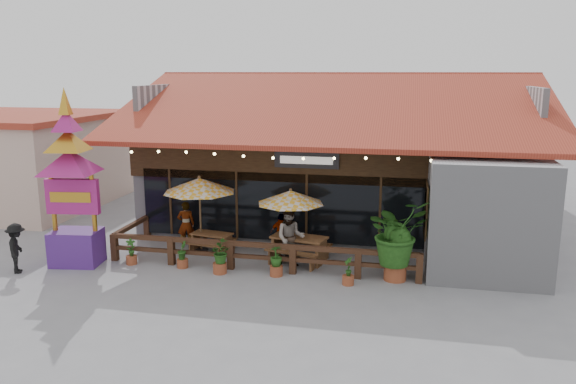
% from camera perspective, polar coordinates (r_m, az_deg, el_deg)
% --- Properties ---
extents(ground, '(100.00, 100.00, 0.00)m').
position_cam_1_polar(ground, '(17.91, 2.40, -7.84)').
color(ground, gray).
rests_on(ground, ground).
extents(restaurant_building, '(15.50, 14.73, 6.09)m').
position_cam_1_polar(restaurant_building, '(23.67, 5.75, 2.58)').
color(restaurant_building, '#B0AFB4').
rests_on(restaurant_building, ground).
extents(patio_railing, '(10.00, 2.60, 0.92)m').
position_cam_1_polar(patio_railing, '(17.95, -4.87, -5.74)').
color(patio_railing, '#412717').
rests_on(patio_railing, ground).
extents(neighbor_building, '(8.40, 8.40, 4.22)m').
position_cam_1_polar(neighbor_building, '(29.02, -25.96, 3.04)').
color(neighbor_building, '#C8AE97').
rests_on(neighbor_building, ground).
extents(umbrella_left, '(2.76, 2.76, 2.67)m').
position_cam_1_polar(umbrella_left, '(19.27, -9.00, 0.66)').
color(umbrella_left, brown).
rests_on(umbrella_left, ground).
extents(umbrella_right, '(2.48, 2.48, 2.39)m').
position_cam_1_polar(umbrella_right, '(18.35, 0.26, -0.55)').
color(umbrella_right, brown).
rests_on(umbrella_right, ground).
extents(picnic_table_left, '(1.57, 1.41, 0.66)m').
position_cam_1_polar(picnic_table_left, '(19.60, -7.73, -4.77)').
color(picnic_table_left, brown).
rests_on(picnic_table_left, ground).
extents(picnic_table_right, '(2.09, 1.91, 0.86)m').
position_cam_1_polar(picnic_table_right, '(18.40, 1.13, -5.37)').
color(picnic_table_right, brown).
rests_on(picnic_table_right, ground).
extents(thai_sign_tower, '(2.54, 2.54, 6.08)m').
position_cam_1_polar(thai_sign_tower, '(18.84, -21.26, 2.45)').
color(thai_sign_tower, '#4D217C').
rests_on(thai_sign_tower, ground).
extents(tropical_plant, '(2.39, 2.34, 2.50)m').
position_cam_1_polar(tropical_plant, '(16.88, 10.99, -4.20)').
color(tropical_plant, brown).
rests_on(tropical_plant, ground).
extents(diner_a, '(0.70, 0.57, 1.65)m').
position_cam_1_polar(diner_a, '(20.18, -10.33, -3.25)').
color(diner_a, '#3D2813').
rests_on(diner_a, ground).
extents(diner_b, '(1.00, 0.83, 1.90)m').
position_cam_1_polar(diner_b, '(17.88, 0.23, -4.64)').
color(diner_b, '#3D2813').
rests_on(diner_b, ground).
extents(diner_c, '(0.89, 0.54, 1.41)m').
position_cam_1_polar(diner_c, '(19.15, -0.67, -4.26)').
color(diner_c, '#3D2813').
rests_on(diner_c, ground).
extents(pedestrian, '(1.00, 1.17, 1.57)m').
position_cam_1_polar(pedestrian, '(19.28, -25.85, -5.16)').
color(pedestrian, black).
rests_on(pedestrian, ground).
extents(planter_a, '(0.37, 0.35, 0.85)m').
position_cam_1_polar(planter_a, '(18.92, -15.64, -6.04)').
color(planter_a, brown).
rests_on(planter_a, ground).
extents(planter_b, '(0.36, 0.36, 0.87)m').
position_cam_1_polar(planter_b, '(18.22, -10.69, -6.38)').
color(planter_b, brown).
rests_on(planter_b, ground).
extents(planter_c, '(0.83, 0.83, 1.04)m').
position_cam_1_polar(planter_c, '(17.48, -6.97, -6.40)').
color(planter_c, brown).
rests_on(planter_c, ground).
extents(planter_d, '(0.50, 0.50, 0.97)m').
position_cam_1_polar(planter_d, '(17.19, -1.20, -7.05)').
color(planter_d, brown).
rests_on(planter_d, ground).
extents(planter_e, '(0.35, 0.36, 0.85)m').
position_cam_1_polar(planter_e, '(16.63, 6.14, -8.19)').
color(planter_e, brown).
rests_on(planter_e, ground).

